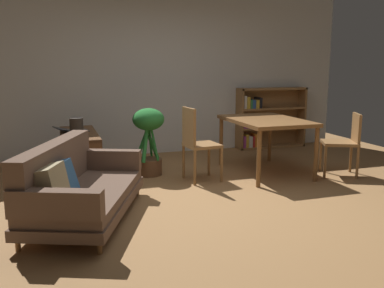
{
  "coord_description": "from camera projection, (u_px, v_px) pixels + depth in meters",
  "views": [
    {
      "loc": [
        -1.72,
        -4.38,
        1.54
      ],
      "look_at": [
        -0.13,
        0.41,
        0.57
      ],
      "focal_mm": 39.68,
      "sensor_mm": 36.0,
      "label": 1
    }
  ],
  "objects": [
    {
      "name": "ground_plane",
      "position": [
        214.0,
        198.0,
        4.9
      ],
      "size": [
        8.16,
        8.16,
        0.0
      ],
      "primitive_type": "plane",
      "color": "#9E7042"
    },
    {
      "name": "back_wall_panel",
      "position": [
        157.0,
        74.0,
        7.17
      ],
      "size": [
        6.8,
        0.1,
        2.7
      ],
      "primitive_type": "cube",
      "color": "silver",
      "rests_on": "ground_plane"
    },
    {
      "name": "fabric_couch",
      "position": [
        76.0,
        186.0,
        4.18
      ],
      "size": [
        1.4,
        1.91,
        0.77
      ],
      "color": "brown",
      "rests_on": "ground_plane"
    },
    {
      "name": "media_console",
      "position": [
        80.0,
        155.0,
        5.82
      ],
      "size": [
        0.47,
        1.32,
        0.6
      ],
      "color": "brown",
      "rests_on": "ground_plane"
    },
    {
      "name": "open_laptop",
      "position": [
        73.0,
        130.0,
        5.86
      ],
      "size": [
        0.49,
        0.41,
        0.07
      ],
      "color": "#333338",
      "rests_on": "media_console"
    },
    {
      "name": "desk_speaker",
      "position": [
        77.0,
        127.0,
        5.47
      ],
      "size": [
        0.17,
        0.17,
        0.24
      ],
      "color": "#2D2823",
      "rests_on": "media_console"
    },
    {
      "name": "potted_floor_plant",
      "position": [
        149.0,
        135.0,
        5.82
      ],
      "size": [
        0.44,
        0.45,
        0.93
      ],
      "color": "brown",
      "rests_on": "ground_plane"
    },
    {
      "name": "dining_table",
      "position": [
        266.0,
        124.0,
        5.91
      ],
      "size": [
        0.93,
        1.34,
        0.77
      ],
      "color": "brown",
      "rests_on": "ground_plane"
    },
    {
      "name": "dining_chair_near",
      "position": [
        345.0,
        140.0,
        5.82
      ],
      "size": [
        0.59,
        0.56,
        0.86
      ],
      "color": "olive",
      "rests_on": "ground_plane"
    },
    {
      "name": "dining_chair_far",
      "position": [
        197.0,
        140.0,
        5.52
      ],
      "size": [
        0.45,
        0.45,
        0.97
      ],
      "color": "olive",
      "rests_on": "ground_plane"
    },
    {
      "name": "bookshelf",
      "position": [
        266.0,
        118.0,
        7.78
      ],
      "size": [
        1.31,
        0.28,
        1.09
      ],
      "color": "olive",
      "rests_on": "ground_plane"
    }
  ]
}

